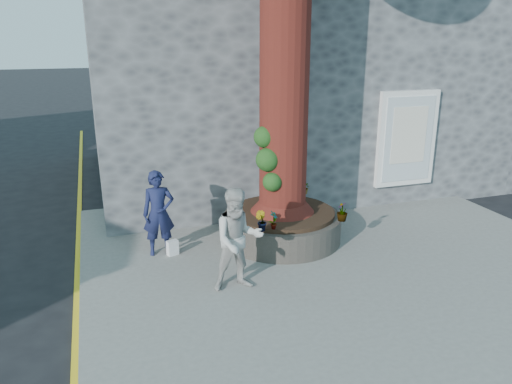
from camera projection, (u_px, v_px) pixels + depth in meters
name	position (u px, v px, depth m)	size (l,w,h in m)	color
ground	(280.00, 299.00, 7.88)	(120.00, 120.00, 0.00)	black
pavement	(336.00, 258.00, 9.22)	(9.00, 8.00, 0.12)	slate
yellow_line	(77.00, 299.00, 7.88)	(0.10, 30.00, 0.01)	yellow
stone_shop	(274.00, 65.00, 14.19)	(10.30, 8.30, 6.30)	#47484B
neighbour_shop	(498.00, 66.00, 16.62)	(6.00, 8.00, 6.00)	#47484B
planter	(282.00, 225.00, 9.81)	(2.30, 2.30, 0.60)	black
man	(159.00, 213.00, 9.03)	(0.58, 0.38, 1.58)	#161B3E
woman	(238.00, 240.00, 7.76)	(0.81, 0.63, 1.66)	#B3B0AB
shopping_bag	(173.00, 248.00, 9.16)	(0.20, 0.12, 0.28)	white
plant_a	(274.00, 220.00, 8.75)	(0.18, 0.12, 0.34)	gray
plant_b	(261.00, 221.00, 8.68)	(0.20, 0.19, 0.36)	gray
plant_c	(342.00, 211.00, 9.14)	(0.20, 0.20, 0.36)	gray
plant_d	(305.00, 188.00, 10.70)	(0.25, 0.23, 0.28)	gray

